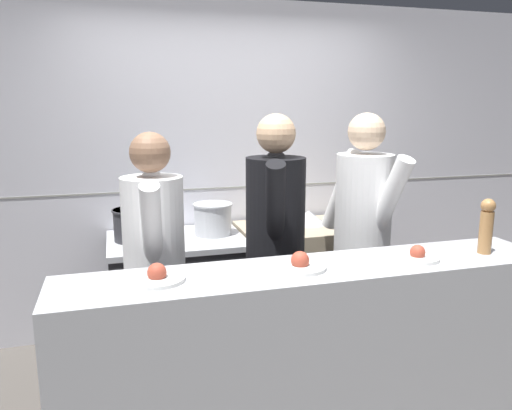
{
  "coord_description": "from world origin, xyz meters",
  "views": [
    {
      "loc": [
        -0.9,
        -2.38,
        1.82
      ],
      "look_at": [
        0.01,
        0.75,
        1.15
      ],
      "focal_mm": 35.0,
      "sensor_mm": 36.0,
      "label": 1
    }
  ],
  "objects_px": {
    "oven_range": "(178,294)",
    "stock_pot": "(134,224)",
    "mixing_bowl_steel": "(308,217)",
    "plated_dish_main": "(157,277)",
    "plated_dish_appetiser": "(300,264)",
    "chefs_knife": "(269,233)",
    "plated_dish_dessert": "(417,256)",
    "chef_line": "(362,236)",
    "sauce_pot": "(213,218)",
    "chef_head_cook": "(155,265)",
    "chef_sous": "(275,243)",
    "pepper_mill": "(486,225)"
  },
  "relations": [
    {
      "from": "sauce_pot",
      "to": "plated_dish_appetiser",
      "type": "distance_m",
      "value": 1.38
    },
    {
      "from": "oven_range",
      "to": "sauce_pot",
      "type": "relative_size",
      "value": 3.34
    },
    {
      "from": "sauce_pot",
      "to": "plated_dish_appetiser",
      "type": "bearing_deg",
      "value": -83.42
    },
    {
      "from": "plated_dish_appetiser",
      "to": "sauce_pot",
      "type": "bearing_deg",
      "value": 96.58
    },
    {
      "from": "stock_pot",
      "to": "chef_head_cook",
      "type": "bearing_deg",
      "value": -84.98
    },
    {
      "from": "stock_pot",
      "to": "plated_dish_main",
      "type": "xyz_separation_m",
      "value": [
        0.04,
        -1.35,
        0.07
      ]
    },
    {
      "from": "plated_dish_dessert",
      "to": "plated_dish_main",
      "type": "bearing_deg",
      "value": 177.89
    },
    {
      "from": "stock_pot",
      "to": "chef_line",
      "type": "relative_size",
      "value": 0.17
    },
    {
      "from": "stock_pot",
      "to": "pepper_mill",
      "type": "relative_size",
      "value": 1.03
    },
    {
      "from": "oven_range",
      "to": "chef_sous",
      "type": "xyz_separation_m",
      "value": [
        0.52,
        -0.71,
        0.55
      ]
    },
    {
      "from": "chefs_knife",
      "to": "chef_head_cook",
      "type": "distance_m",
      "value": 1.08
    },
    {
      "from": "sauce_pot",
      "to": "chef_sous",
      "type": "xyz_separation_m",
      "value": [
        0.24,
        -0.74,
        -0.01
      ]
    },
    {
      "from": "plated_dish_appetiser",
      "to": "chef_sous",
      "type": "distance_m",
      "value": 0.63
    },
    {
      "from": "sauce_pot",
      "to": "plated_dish_main",
      "type": "relative_size",
      "value": 1.15
    },
    {
      "from": "stock_pot",
      "to": "mixing_bowl_steel",
      "type": "bearing_deg",
      "value": 1.62
    },
    {
      "from": "mixing_bowl_steel",
      "to": "stock_pot",
      "type": "bearing_deg",
      "value": -178.38
    },
    {
      "from": "sauce_pot",
      "to": "chef_line",
      "type": "xyz_separation_m",
      "value": [
        0.83,
        -0.73,
        -0.01
      ]
    },
    {
      "from": "oven_range",
      "to": "pepper_mill",
      "type": "xyz_separation_m",
      "value": [
        1.47,
        -1.37,
        0.75
      ]
    },
    {
      "from": "chefs_knife",
      "to": "plated_dish_main",
      "type": "xyz_separation_m",
      "value": [
        -0.9,
        -1.19,
        0.16
      ]
    },
    {
      "from": "chef_head_cook",
      "to": "plated_dish_dessert",
      "type": "bearing_deg",
      "value": -18.81
    },
    {
      "from": "mixing_bowl_steel",
      "to": "plated_dish_main",
      "type": "height_order",
      "value": "plated_dish_main"
    },
    {
      "from": "oven_range",
      "to": "chefs_knife",
      "type": "bearing_deg",
      "value": -11.64
    },
    {
      "from": "chefs_knife",
      "to": "chef_line",
      "type": "xyz_separation_m",
      "value": [
        0.45,
        -0.57,
        0.09
      ]
    },
    {
      "from": "plated_dish_appetiser",
      "to": "chefs_knife",
      "type": "bearing_deg",
      "value": 79.52
    },
    {
      "from": "chef_line",
      "to": "mixing_bowl_steel",
      "type": "bearing_deg",
      "value": 79.4
    },
    {
      "from": "plated_dish_dessert",
      "to": "chef_head_cook",
      "type": "xyz_separation_m",
      "value": [
        -1.28,
        0.59,
        -0.12
      ]
    },
    {
      "from": "stock_pot",
      "to": "chef_sous",
      "type": "distance_m",
      "value": 1.09
    },
    {
      "from": "mixing_bowl_steel",
      "to": "plated_dish_dessert",
      "type": "height_order",
      "value": "plated_dish_dessert"
    },
    {
      "from": "chef_sous",
      "to": "pepper_mill",
      "type": "bearing_deg",
      "value": -16.05
    },
    {
      "from": "sauce_pot",
      "to": "plated_dish_main",
      "type": "xyz_separation_m",
      "value": [
        -0.52,
        -1.35,
        0.06
      ]
    },
    {
      "from": "oven_range",
      "to": "stock_pot",
      "type": "bearing_deg",
      "value": 173.71
    },
    {
      "from": "chefs_knife",
      "to": "chef_sous",
      "type": "relative_size",
      "value": 0.2
    },
    {
      "from": "oven_range",
      "to": "mixing_bowl_steel",
      "type": "distance_m",
      "value": 1.17
    },
    {
      "from": "chef_head_cook",
      "to": "stock_pot",
      "type": "bearing_deg",
      "value": 101.06
    },
    {
      "from": "mixing_bowl_steel",
      "to": "chefs_knife",
      "type": "xyz_separation_m",
      "value": [
        -0.39,
        -0.2,
        -0.05
      ]
    },
    {
      "from": "oven_range",
      "to": "chef_head_cook",
      "type": "distance_m",
      "value": 0.94
    },
    {
      "from": "chef_sous",
      "to": "chef_line",
      "type": "relative_size",
      "value": 1.0
    },
    {
      "from": "plated_dish_appetiser",
      "to": "chef_line",
      "type": "bearing_deg",
      "value": 43.29
    },
    {
      "from": "sauce_pot",
      "to": "plated_dish_dessert",
      "type": "xyz_separation_m",
      "value": [
        0.79,
        -1.4,
        0.06
      ]
    },
    {
      "from": "plated_dish_main",
      "to": "mixing_bowl_steel",
      "type": "bearing_deg",
      "value": 46.96
    },
    {
      "from": "chef_head_cook",
      "to": "chef_line",
      "type": "height_order",
      "value": "chef_line"
    },
    {
      "from": "plated_dish_dessert",
      "to": "chef_head_cook",
      "type": "height_order",
      "value": "chef_head_cook"
    },
    {
      "from": "plated_dish_dessert",
      "to": "pepper_mill",
      "type": "relative_size",
      "value": 0.75
    },
    {
      "from": "plated_dish_dessert",
      "to": "chef_line",
      "type": "xyz_separation_m",
      "value": [
        0.04,
        0.67,
        -0.07
      ]
    },
    {
      "from": "plated_dish_main",
      "to": "chef_head_cook",
      "type": "distance_m",
      "value": 0.56
    },
    {
      "from": "plated_dish_main",
      "to": "chef_sous",
      "type": "bearing_deg",
      "value": 38.56
    },
    {
      "from": "stock_pot",
      "to": "plated_dish_dessert",
      "type": "relative_size",
      "value": 1.37
    },
    {
      "from": "mixing_bowl_steel",
      "to": "pepper_mill",
      "type": "distance_m",
      "value": 1.52
    },
    {
      "from": "sauce_pot",
      "to": "plated_dish_main",
      "type": "bearing_deg",
      "value": -111.22
    },
    {
      "from": "plated_dish_main",
      "to": "pepper_mill",
      "type": "height_order",
      "value": "pepper_mill"
    }
  ]
}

